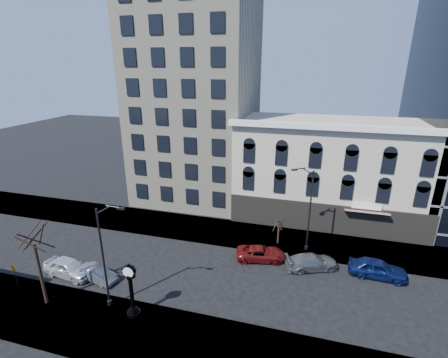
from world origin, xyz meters
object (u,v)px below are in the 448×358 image
(street_clock, at_px, (131,292))
(car_near_a, at_px, (69,268))
(warning_sign, at_px, (14,272))
(car_near_b, at_px, (97,274))
(street_lamp_near, at_px, (107,230))

(street_clock, xyz_separation_m, car_near_a, (-8.29, 2.94, -1.37))
(warning_sign, xyz_separation_m, car_near_b, (5.77, 2.88, -1.10))
(warning_sign, relative_size, car_near_a, 0.49)
(street_lamp_near, height_order, car_near_b, street_lamp_near)
(street_lamp_near, bearing_deg, warning_sign, 175.96)
(car_near_b, bearing_deg, warning_sign, 127.18)
(car_near_a, bearing_deg, street_clock, -103.28)
(street_clock, height_order, car_near_b, street_clock)
(street_clock, height_order, street_lamp_near, street_lamp_near)
(street_clock, xyz_separation_m, street_lamp_near, (-1.76, 0.50, 4.68))
(street_lamp_near, bearing_deg, car_near_a, 153.35)
(street_clock, bearing_deg, warning_sign, 175.66)
(street_clock, distance_m, street_lamp_near, 5.02)
(street_clock, relative_size, warning_sign, 1.92)
(warning_sign, relative_size, car_near_b, 0.60)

